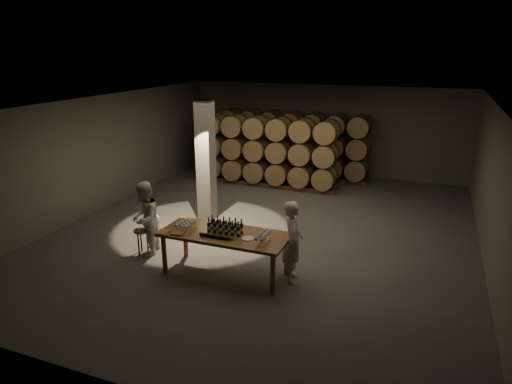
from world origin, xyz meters
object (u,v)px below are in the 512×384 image
at_px(bottle_cluster, 225,227).
at_px(person_man, 293,242).
at_px(stool, 142,234).
at_px(tasting_table, 225,238).
at_px(person_woman, 145,219).
at_px(plate, 248,238).
at_px(notebook_near, 178,233).

xyz_separation_m(bottle_cluster, person_man, (1.36, 0.20, -0.17)).
distance_m(stool, person_man, 3.51).
relative_size(tasting_table, bottle_cluster, 3.56).
bearing_deg(person_woman, plate, 65.90).
bearing_deg(stool, person_man, 1.03).
xyz_separation_m(plate, person_man, (0.82, 0.32, -0.07)).
bearing_deg(plate, notebook_near, -168.30).
xyz_separation_m(notebook_near, person_man, (2.22, 0.61, -0.08)).
bearing_deg(notebook_near, plate, 5.20).
distance_m(plate, stool, 2.72).
bearing_deg(plate, tasting_table, 170.04).
height_order(person_man, person_woman, person_woman).
bearing_deg(stool, plate, -5.44).
xyz_separation_m(notebook_near, person_woman, (-1.20, 0.59, -0.07)).
bearing_deg(notebook_near, bottle_cluster, 18.90).
relative_size(bottle_cluster, stool, 1.25).
bearing_deg(tasting_table, stool, 175.71).
relative_size(notebook_near, person_woman, 0.14).
distance_m(bottle_cluster, stool, 2.20).
bearing_deg(stool, person_woman, 31.73).
distance_m(bottle_cluster, person_man, 1.39).
xyz_separation_m(person_man, person_woman, (-3.41, -0.01, 0.01)).
distance_m(person_man, person_woman, 3.41).
relative_size(bottle_cluster, person_woman, 0.43).
xyz_separation_m(plate, stool, (-2.67, 0.25, -0.43)).
xyz_separation_m(tasting_table, notebook_near, (-0.86, -0.38, 0.12)).
bearing_deg(person_woman, person_man, 72.81).
height_order(notebook_near, person_woman, person_woman).
height_order(plate, notebook_near, notebook_near).
xyz_separation_m(tasting_table, plate, (0.54, -0.09, 0.11)).
relative_size(plate, person_woman, 0.15).
bearing_deg(notebook_near, stool, 150.44).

